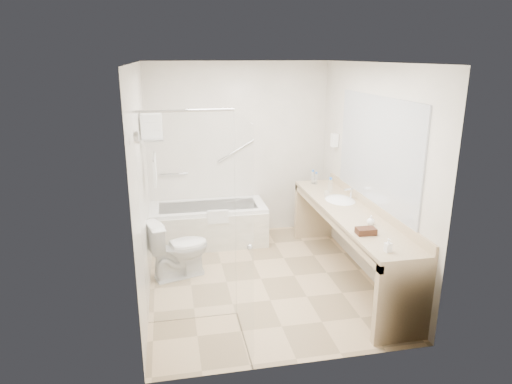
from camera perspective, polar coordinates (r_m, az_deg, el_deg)
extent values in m
plane|color=tan|center=(5.57, 0.61, -10.79)|extent=(3.20, 3.20, 0.00)
cube|color=white|center=(4.94, 0.70, 15.89)|extent=(2.60, 3.20, 0.10)
cube|color=beige|center=(6.64, -2.18, 5.24)|extent=(2.60, 0.10, 2.50)
cube|color=beige|center=(3.64, 5.82, -4.71)|extent=(2.60, 0.10, 2.50)
cube|color=beige|center=(5.02, -14.04, 0.94)|extent=(0.10, 3.20, 2.50)
cube|color=beige|center=(5.52, 14.00, 2.36)|extent=(0.10, 3.20, 2.50)
cube|color=white|center=(6.52, -5.95, -3.98)|extent=(1.60, 0.70, 0.55)
cube|color=silver|center=(6.20, -5.62, -5.36)|extent=(1.60, 0.02, 0.50)
cube|color=white|center=(6.13, -4.77, -3.10)|extent=(0.28, 0.06, 0.18)
cylinder|color=silver|center=(6.60, -10.28, 2.22)|extent=(0.40, 0.03, 0.03)
cylinder|color=silver|center=(6.60, -2.55, 5.16)|extent=(0.53, 0.03, 0.33)
cube|color=silver|center=(4.41, -8.38, -3.68)|extent=(0.90, 0.01, 2.10)
cube|color=silver|center=(4.03, -1.60, -5.48)|extent=(0.02, 0.90, 2.10)
cylinder|color=silver|center=(4.16, -8.99, 10.00)|extent=(0.90, 0.02, 0.02)
sphere|color=silver|center=(3.92, -0.79, -6.94)|extent=(0.05, 0.05, 0.05)
cylinder|color=silver|center=(3.74, -14.74, 6.59)|extent=(0.04, 0.10, 0.10)
cube|color=silver|center=(5.26, -12.81, 6.76)|extent=(0.24, 0.55, 0.02)
cylinder|color=silver|center=(5.30, -12.66, 4.42)|extent=(0.02, 0.55, 0.02)
cube|color=white|center=(5.33, -12.55, 2.74)|extent=(0.03, 0.42, 0.32)
cube|color=white|center=(5.25, -12.85, 7.36)|extent=(0.22, 0.40, 0.08)
cube|color=white|center=(5.24, -12.91, 8.29)|extent=(0.22, 0.40, 0.08)
cube|color=white|center=(5.22, -12.97, 9.22)|extent=(0.22, 0.40, 0.08)
cube|color=tan|center=(5.40, 11.69, -2.53)|extent=(0.55, 2.70, 0.05)
cube|color=tan|center=(5.48, 14.25, -1.58)|extent=(0.03, 2.70, 0.10)
cube|color=tan|center=(5.32, 9.12, -3.28)|extent=(0.04, 2.70, 0.08)
cube|color=tan|center=(4.50, 17.88, -13.04)|extent=(0.55, 0.08, 0.80)
cube|color=tan|center=(6.69, 7.21, -2.35)|extent=(0.55, 0.08, 0.80)
ellipsoid|color=white|center=(5.76, 10.45, -1.27)|extent=(0.40, 0.52, 0.14)
cylinder|color=silver|center=(5.78, 11.85, -0.14)|extent=(0.03, 0.03, 0.14)
cube|color=#A9AEB6|center=(5.32, 14.80, 5.08)|extent=(0.02, 2.00, 1.20)
cube|color=white|center=(6.40, 9.79, 6.39)|extent=(0.08, 0.10, 0.18)
imported|color=white|center=(5.56, -9.66, -6.99)|extent=(0.82, 0.60, 0.71)
cube|color=#402316|center=(4.72, 13.58, -4.77)|extent=(0.20, 0.13, 0.06)
imported|color=white|center=(4.36, 16.16, -6.84)|extent=(0.08, 0.13, 0.06)
imported|color=white|center=(4.97, 14.15, -3.56)|extent=(0.09, 0.11, 0.08)
cylinder|color=silver|center=(6.40, 7.12, 1.79)|extent=(0.06, 0.06, 0.17)
cylinder|color=blue|center=(6.38, 7.15, 2.65)|extent=(0.03, 0.03, 0.03)
cylinder|color=silver|center=(5.98, 9.28, 0.69)|extent=(0.07, 0.07, 0.18)
cylinder|color=blue|center=(5.95, 9.33, 1.67)|extent=(0.03, 0.03, 0.03)
cylinder|color=silver|center=(6.38, 7.54, 1.63)|extent=(0.05, 0.05, 0.15)
cylinder|color=blue|center=(6.36, 7.57, 2.39)|extent=(0.03, 0.03, 0.02)
cylinder|color=silver|center=(6.41, 7.26, 1.44)|extent=(0.08, 0.08, 0.09)
cylinder|color=silver|center=(5.85, 8.82, -0.20)|extent=(0.06, 0.06, 0.08)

